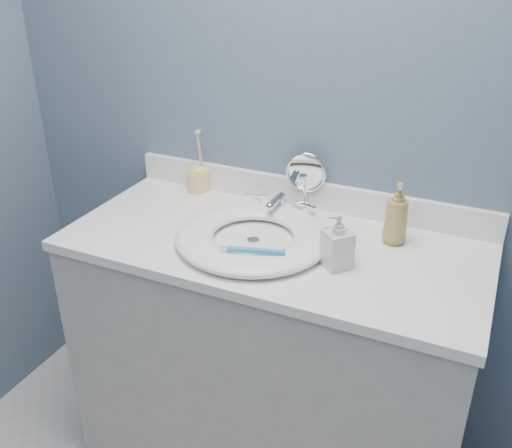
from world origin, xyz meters
The scene contains 12 objects.
back_wall centered at (0.00, 1.25, 1.20)m, with size 2.20×0.02×2.40m, color slate.
vanity_cabinet centered at (0.00, 0.97, 0.42)m, with size 1.20×0.55×0.85m, color #BAB4AA.
countertop centered at (0.00, 0.97, 0.86)m, with size 1.22×0.57×0.03m, color white.
backsplash centered at (0.00, 1.24, 0.93)m, with size 1.22×0.02×0.09m, color white.
basin centered at (-0.05, 0.94, 0.90)m, with size 0.45×0.45×0.04m, color white, non-canonical shape.
drain centered at (-0.05, 0.94, 0.88)m, with size 0.04×0.04×0.01m, color silver.
faucet centered at (-0.05, 1.14, 0.91)m, with size 0.25×0.13×0.07m.
makeup_mirror centered at (0.01, 1.21, 0.99)m, with size 0.13×0.07×0.19m.
soap_bottle_amber centered at (0.32, 1.11, 0.97)m, with size 0.07×0.07×0.18m, color #A4864A.
soap_bottle_clear centered at (0.21, 0.92, 0.96)m, with size 0.07×0.07×0.15m, color silver.
toothbrush_holder centered at (-0.38, 1.20, 0.93)m, with size 0.08×0.08×0.22m.
toothbrush_lying centered at (0.01, 0.83, 0.92)m, with size 0.17×0.06×0.02m.
Camera 1 is at (0.56, -0.37, 1.67)m, focal length 40.00 mm.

